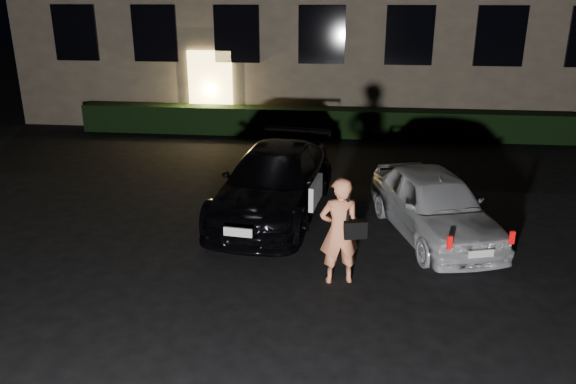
# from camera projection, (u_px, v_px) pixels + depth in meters

# --- Properties ---
(ground) EXTENTS (80.00, 80.00, 0.00)m
(ground) POSITION_uv_depth(u_px,v_px,m) (269.00, 319.00, 7.63)
(ground) COLOR black
(ground) RESTS_ON ground
(hedge) EXTENTS (15.00, 0.70, 0.85)m
(hedge) POSITION_uv_depth(u_px,v_px,m) (319.00, 122.00, 17.32)
(hedge) COLOR black
(hedge) RESTS_ON ground
(sedan) EXTENTS (2.33, 4.71, 1.31)m
(sedan) POSITION_uv_depth(u_px,v_px,m) (274.00, 182.00, 11.10)
(sedan) COLOR black
(sedan) RESTS_ON ground
(hatch) EXTENTS (2.41, 3.85, 1.22)m
(hatch) POSITION_uv_depth(u_px,v_px,m) (434.00, 204.00, 10.08)
(hatch) COLOR silver
(hatch) RESTS_ON ground
(man) EXTENTS (0.76, 0.54, 1.68)m
(man) POSITION_uv_depth(u_px,v_px,m) (340.00, 231.00, 8.37)
(man) COLOR #F5895A
(man) RESTS_ON ground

